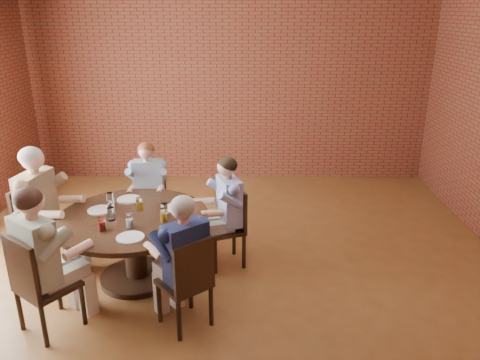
{
  "coord_description": "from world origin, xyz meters",
  "views": [
    {
      "loc": [
        0.25,
        -4.16,
        2.75
      ],
      "look_at": [
        0.2,
        1.0,
        0.86
      ],
      "focal_mm": 35.0,
      "sensor_mm": 36.0,
      "label": 1
    }
  ],
  "objects_px": {
    "chair_b": "(150,200)",
    "diner_c": "(44,211)",
    "chair_a": "(231,223)",
    "chair_c": "(38,226)",
    "dining_table": "(134,235)",
    "diner_d": "(44,261)",
    "diner_a": "(225,213)",
    "chair_e": "(189,280)",
    "diner_b": "(149,192)",
    "chair_d": "(37,282)",
    "diner_e": "(183,262)",
    "smartphone": "(169,230)"
  },
  "relations": [
    {
      "from": "chair_b",
      "to": "diner_c",
      "type": "bearing_deg",
      "value": -140.51
    },
    {
      "from": "chair_a",
      "to": "chair_c",
      "type": "bearing_deg",
      "value": -106.41
    },
    {
      "from": "dining_table",
      "to": "diner_d",
      "type": "height_order",
      "value": "diner_d"
    },
    {
      "from": "diner_a",
      "to": "chair_e",
      "type": "xyz_separation_m",
      "value": [
        -0.27,
        -1.15,
        -0.14
      ]
    },
    {
      "from": "diner_b",
      "to": "chair_d",
      "type": "xyz_separation_m",
      "value": [
        -0.62,
        -1.86,
        -0.1
      ]
    },
    {
      "from": "chair_a",
      "to": "chair_d",
      "type": "xyz_separation_m",
      "value": [
        -1.65,
        -1.25,
        0.03
      ]
    },
    {
      "from": "dining_table",
      "to": "chair_e",
      "type": "height_order",
      "value": "chair_e"
    },
    {
      "from": "diner_c",
      "to": "diner_e",
      "type": "height_order",
      "value": "diner_c"
    },
    {
      "from": "diner_b",
      "to": "chair_e",
      "type": "bearing_deg",
      "value": -70.59
    },
    {
      "from": "chair_a",
      "to": "diner_e",
      "type": "bearing_deg",
      "value": -39.99
    },
    {
      "from": "diner_a",
      "to": "chair_d",
      "type": "relative_size",
      "value": 1.31
    },
    {
      "from": "chair_a",
      "to": "diner_b",
      "type": "relative_size",
      "value": 0.72
    },
    {
      "from": "diner_b",
      "to": "chair_e",
      "type": "distance_m",
      "value": 1.92
    },
    {
      "from": "diner_e",
      "to": "diner_d",
      "type": "bearing_deg",
      "value": -36.53
    },
    {
      "from": "chair_a",
      "to": "smartphone",
      "type": "xyz_separation_m",
      "value": [
        -0.58,
        -0.71,
        0.26
      ]
    },
    {
      "from": "diner_a",
      "to": "diner_d",
      "type": "height_order",
      "value": "diner_d"
    },
    {
      "from": "diner_a",
      "to": "chair_d",
      "type": "xyz_separation_m",
      "value": [
        -1.58,
        -1.23,
        -0.11
      ]
    },
    {
      "from": "dining_table",
      "to": "diner_c",
      "type": "distance_m",
      "value": 1.04
    },
    {
      "from": "chair_b",
      "to": "diner_d",
      "type": "relative_size",
      "value": 0.64
    },
    {
      "from": "diner_c",
      "to": "diner_e",
      "type": "relative_size",
      "value": 1.1
    },
    {
      "from": "diner_c",
      "to": "chair_b",
      "type": "bearing_deg",
      "value": -37.27
    },
    {
      "from": "diner_a",
      "to": "chair_d",
      "type": "distance_m",
      "value": 2.0
    },
    {
      "from": "diner_a",
      "to": "diner_d",
      "type": "bearing_deg",
      "value": -73.51
    },
    {
      "from": "dining_table",
      "to": "diner_e",
      "type": "distance_m",
      "value": 0.97
    },
    {
      "from": "diner_a",
      "to": "chair_d",
      "type": "height_order",
      "value": "diner_a"
    },
    {
      "from": "diner_d",
      "to": "dining_table",
      "type": "bearing_deg",
      "value": -90.0
    },
    {
      "from": "chair_b",
      "to": "diner_c",
      "type": "distance_m",
      "value": 1.31
    },
    {
      "from": "chair_d",
      "to": "diner_e",
      "type": "xyz_separation_m",
      "value": [
        1.26,
        0.14,
        0.12
      ]
    },
    {
      "from": "diner_b",
      "to": "diner_d",
      "type": "relative_size",
      "value": 0.9
    },
    {
      "from": "chair_e",
      "to": "diner_e",
      "type": "xyz_separation_m",
      "value": [
        -0.05,
        0.06,
        0.14
      ]
    },
    {
      "from": "diner_b",
      "to": "chair_e",
      "type": "relative_size",
      "value": 1.36
    },
    {
      "from": "diner_a",
      "to": "diner_e",
      "type": "height_order",
      "value": "diner_e"
    },
    {
      "from": "diner_c",
      "to": "diner_d",
      "type": "distance_m",
      "value": 1.09
    },
    {
      "from": "diner_c",
      "to": "chair_e",
      "type": "height_order",
      "value": "diner_c"
    },
    {
      "from": "diner_a",
      "to": "diner_b",
      "type": "relative_size",
      "value": 1.02
    },
    {
      "from": "diner_c",
      "to": "diner_e",
      "type": "bearing_deg",
      "value": -108.84
    },
    {
      "from": "chair_b",
      "to": "diner_e",
      "type": "height_order",
      "value": "diner_e"
    },
    {
      "from": "chair_a",
      "to": "diner_e",
      "type": "height_order",
      "value": "diner_e"
    },
    {
      "from": "dining_table",
      "to": "chair_c",
      "type": "distance_m",
      "value": 1.12
    },
    {
      "from": "chair_d",
      "to": "diner_e",
      "type": "distance_m",
      "value": 1.27
    },
    {
      "from": "diner_b",
      "to": "diner_e",
      "type": "relative_size",
      "value": 0.97
    },
    {
      "from": "dining_table",
      "to": "chair_d",
      "type": "relative_size",
      "value": 1.63
    },
    {
      "from": "dining_table",
      "to": "diner_b",
      "type": "relative_size",
      "value": 1.26
    },
    {
      "from": "dining_table",
      "to": "chair_a",
      "type": "relative_size",
      "value": 1.74
    },
    {
      "from": "diner_d",
      "to": "diner_e",
      "type": "xyz_separation_m",
      "value": [
        1.2,
        0.06,
        -0.05
      ]
    },
    {
      "from": "dining_table",
      "to": "chair_c",
      "type": "relative_size",
      "value": 1.59
    },
    {
      "from": "diner_a",
      "to": "chair_b",
      "type": "bearing_deg",
      "value": -146.75
    },
    {
      "from": "chair_e",
      "to": "chair_b",
      "type": "bearing_deg",
      "value": -109.05
    },
    {
      "from": "diner_a",
      "to": "smartphone",
      "type": "distance_m",
      "value": 0.86
    },
    {
      "from": "diner_a",
      "to": "chair_b",
      "type": "relative_size",
      "value": 1.43
    }
  ]
}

